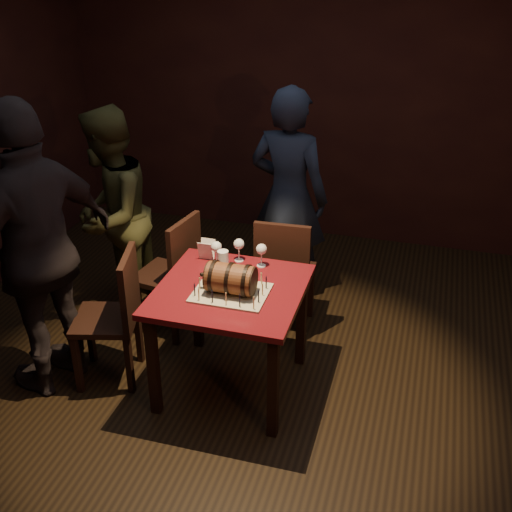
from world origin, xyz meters
name	(u,v)px	position (x,y,z in m)	size (l,w,h in m)	color
room_shell	(253,190)	(0.00, 0.00, 1.40)	(5.04, 5.04, 2.80)	black
pub_table	(231,303)	(-0.13, -0.04, 0.64)	(0.90, 0.90, 0.75)	#4B0C13
cake_board	(231,293)	(-0.11, -0.10, 0.76)	(0.45, 0.35, 0.01)	#ADA68C
barrel_cake	(231,279)	(-0.11, -0.10, 0.86)	(0.35, 0.20, 0.20)	brown
birthday_candles	(231,286)	(-0.11, -0.10, 0.80)	(0.40, 0.30, 0.09)	#F6DB93
wine_glass_left	(216,248)	(-0.32, 0.25, 0.87)	(0.07, 0.07, 0.16)	silver
wine_glass_mid	(239,245)	(-0.19, 0.33, 0.87)	(0.07, 0.07, 0.16)	silver
wine_glass_right	(261,250)	(-0.03, 0.29, 0.87)	(0.07, 0.07, 0.16)	silver
pint_of_ale	(223,262)	(-0.24, 0.15, 0.82)	(0.07, 0.07, 0.15)	silver
menu_card	(207,250)	(-0.41, 0.29, 0.81)	(0.10, 0.05, 0.13)	white
chair_back	(284,270)	(0.03, 0.69, 0.52)	(0.42, 0.42, 0.93)	black
chair_left_rear	(174,269)	(-0.74, 0.48, 0.52)	(0.46, 0.46, 0.93)	black
chair_left_front	(117,311)	(-0.88, -0.15, 0.52)	(0.49, 0.49, 0.93)	black
person_back	(289,197)	(-0.07, 1.22, 0.87)	(0.64, 0.42, 1.74)	black
person_left_rear	(111,216)	(-1.29, 0.62, 0.82)	(0.80, 0.62, 1.64)	#39391C
person_left_front	(39,252)	(-1.29, -0.29, 0.96)	(1.13, 0.47, 1.92)	black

